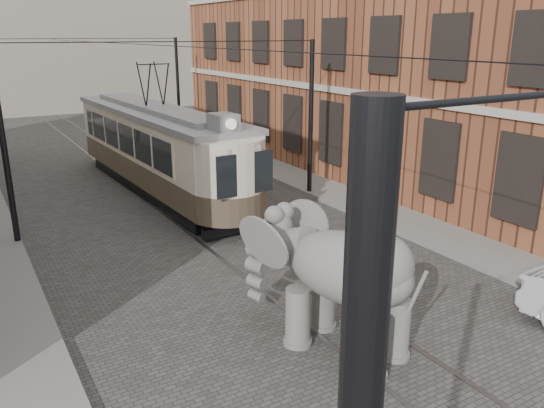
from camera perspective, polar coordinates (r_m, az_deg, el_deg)
ground at (r=14.64m, az=0.31°, el=-7.64°), size 120.00×120.00×0.00m
tram_rails at (r=14.63m, az=0.31°, el=-7.59°), size 1.54×80.00×0.02m
sidewalk_right at (r=18.20m, az=16.77°, el=-3.03°), size 2.00×60.00×0.15m
sidewalk_left at (r=12.92m, az=-25.97°, el=-12.79°), size 2.00×60.00×0.15m
brick_building at (r=27.07m, az=11.04°, el=16.67°), size 8.00×26.00×12.00m
distant_block at (r=51.84m, az=-24.13°, el=16.84°), size 28.00×10.00×14.00m
catenary at (r=17.95m, az=-8.52°, el=6.95°), size 11.00×30.20×6.00m
tram at (r=22.44m, az=-12.00°, el=7.69°), size 3.19×13.00×5.12m
elephant at (r=10.98m, az=7.94°, el=-8.67°), size 3.86×5.14×2.80m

